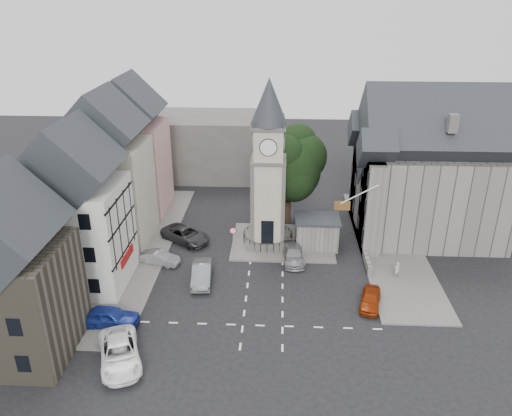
# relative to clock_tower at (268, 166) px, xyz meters

# --- Properties ---
(ground) EXTENTS (120.00, 120.00, 0.00)m
(ground) POSITION_rel_clock_tower_xyz_m (0.00, -7.99, -8.12)
(ground) COLOR black
(ground) RESTS_ON ground
(pavement_west) EXTENTS (6.00, 30.00, 0.14)m
(pavement_west) POSITION_rel_clock_tower_xyz_m (-12.50, -1.99, -8.05)
(pavement_west) COLOR #595651
(pavement_west) RESTS_ON ground
(pavement_east) EXTENTS (6.00, 26.00, 0.14)m
(pavement_east) POSITION_rel_clock_tower_xyz_m (12.00, 0.01, -8.05)
(pavement_east) COLOR #595651
(pavement_east) RESTS_ON ground
(central_island) EXTENTS (10.00, 8.00, 0.16)m
(central_island) POSITION_rel_clock_tower_xyz_m (1.50, 0.01, -8.04)
(central_island) COLOR #595651
(central_island) RESTS_ON ground
(road_markings) EXTENTS (20.00, 8.00, 0.01)m
(road_markings) POSITION_rel_clock_tower_xyz_m (0.00, -13.49, -8.12)
(road_markings) COLOR silver
(road_markings) RESTS_ON ground
(clock_tower) EXTENTS (4.86, 4.86, 16.25)m
(clock_tower) POSITION_rel_clock_tower_xyz_m (0.00, 0.00, 0.00)
(clock_tower) COLOR #4C4944
(clock_tower) RESTS_ON ground
(stone_shelter) EXTENTS (4.30, 3.30, 3.08)m
(stone_shelter) POSITION_rel_clock_tower_xyz_m (4.80, -0.49, -6.57)
(stone_shelter) COLOR #64615C
(stone_shelter) RESTS_ON ground
(town_tree) EXTENTS (7.20, 7.20, 10.80)m
(town_tree) POSITION_rel_clock_tower_xyz_m (2.00, 5.01, -1.15)
(town_tree) COLOR black
(town_tree) RESTS_ON ground
(warning_sign_post) EXTENTS (0.70, 0.19, 2.85)m
(warning_sign_post) POSITION_rel_clock_tower_xyz_m (-3.20, -2.56, -6.09)
(warning_sign_post) COLOR black
(warning_sign_post) RESTS_ON ground
(terrace_pink) EXTENTS (8.10, 7.60, 12.80)m
(terrace_pink) POSITION_rel_clock_tower_xyz_m (-15.50, 8.01, -1.54)
(terrace_pink) COLOR pink
(terrace_pink) RESTS_ON ground
(terrace_cream) EXTENTS (8.10, 7.60, 12.80)m
(terrace_cream) POSITION_rel_clock_tower_xyz_m (-15.50, 0.01, -1.54)
(terrace_cream) COLOR beige
(terrace_cream) RESTS_ON ground
(terrace_tudor) EXTENTS (8.10, 7.60, 12.00)m
(terrace_tudor) POSITION_rel_clock_tower_xyz_m (-15.50, -7.99, -1.93)
(terrace_tudor) COLOR silver
(terrace_tudor) RESTS_ON ground
(building_sw_stone) EXTENTS (8.60, 7.60, 10.40)m
(building_sw_stone) POSITION_rel_clock_tower_xyz_m (-17.00, -16.99, -2.77)
(building_sw_stone) COLOR #4E483A
(building_sw_stone) RESTS_ON ground
(backdrop_west) EXTENTS (20.00, 10.00, 8.00)m
(backdrop_west) POSITION_rel_clock_tower_xyz_m (-12.00, 20.01, -4.12)
(backdrop_west) COLOR #4C4944
(backdrop_west) RESTS_ON ground
(east_building) EXTENTS (14.40, 11.40, 12.60)m
(east_building) POSITION_rel_clock_tower_xyz_m (15.59, 3.01, -1.86)
(east_building) COLOR #64615C
(east_building) RESTS_ON ground
(east_boundary_wall) EXTENTS (0.40, 16.00, 0.90)m
(east_boundary_wall) POSITION_rel_clock_tower_xyz_m (9.20, 2.01, -7.67)
(east_boundary_wall) COLOR #64615C
(east_boundary_wall) RESTS_ON ground
(flagpole) EXTENTS (3.68, 0.10, 2.74)m
(flagpole) POSITION_rel_clock_tower_xyz_m (8.00, -3.99, -1.12)
(flagpole) COLOR white
(flagpole) RESTS_ON ground
(car_west_blue) EXTENTS (4.52, 1.91, 1.53)m
(car_west_blue) POSITION_rel_clock_tower_xyz_m (-11.50, -13.99, -7.36)
(car_west_blue) COLOR navy
(car_west_blue) RESTS_ON ground
(car_west_silver) EXTENTS (3.94, 2.24, 1.23)m
(car_west_silver) POSITION_rel_clock_tower_xyz_m (-9.80, -4.69, -7.51)
(car_west_silver) COLOR gray
(car_west_silver) RESTS_ON ground
(car_west_grey) EXTENTS (5.78, 5.05, 1.48)m
(car_west_grey) POSITION_rel_clock_tower_xyz_m (-8.23, -0.16, -7.38)
(car_west_grey) COLOR #2C2C2E
(car_west_grey) RESTS_ON ground
(car_island_silver) EXTENTS (2.02, 4.75, 1.52)m
(car_island_silver) POSITION_rel_clock_tower_xyz_m (-5.50, -7.49, -7.36)
(car_island_silver) COLOR gray
(car_island_silver) RESTS_ON ground
(car_island_east) EXTENTS (2.19, 4.66, 1.31)m
(car_island_east) POSITION_rel_clock_tower_xyz_m (2.50, -3.49, -7.46)
(car_island_east) COLOR gray
(car_island_east) RESTS_ON ground
(car_east_red) EXTENTS (2.36, 4.01, 1.28)m
(car_east_red) POSITION_rel_clock_tower_xyz_m (8.50, -10.50, -7.48)
(car_east_red) COLOR maroon
(car_east_red) RESTS_ON ground
(van_sw_white) EXTENTS (4.43, 6.14, 1.55)m
(van_sw_white) POSITION_rel_clock_tower_xyz_m (-9.50, -17.99, -7.34)
(van_sw_white) COLOR white
(van_sw_white) RESTS_ON ground
(pedestrian) EXTENTS (0.64, 0.55, 1.49)m
(pedestrian) POSITION_rel_clock_tower_xyz_m (11.50, -5.99, -7.38)
(pedestrian) COLOR #BCA99B
(pedestrian) RESTS_ON ground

